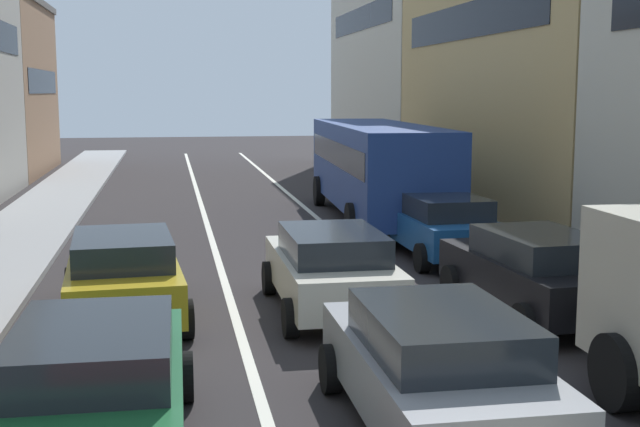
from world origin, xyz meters
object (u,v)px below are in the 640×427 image
(sedan_left_lane_third, at_px, (123,274))
(wagon_right_lane_far, at_px, (441,225))
(bus_mid_queue_primary, at_px, (377,163))
(hatchback_centre_lane_third, at_px, (331,268))
(sedan_right_lane_behind_truck, at_px, (536,271))
(sedan_centre_lane_second, at_px, (436,366))
(wagon_left_lane_second, at_px, (96,386))

(sedan_left_lane_third, height_order, wagon_right_lane_far, same)
(sedan_left_lane_third, distance_m, bus_mid_queue_primary, 12.11)
(hatchback_centre_lane_third, height_order, sedan_right_lane_behind_truck, same)
(sedan_centre_lane_second, height_order, sedan_right_lane_behind_truck, same)
(wagon_left_lane_second, bearing_deg, sedan_right_lane_behind_truck, -56.39)
(sedan_left_lane_third, relative_size, bus_mid_queue_primary, 0.42)
(sedan_centre_lane_second, height_order, bus_mid_queue_primary, bus_mid_queue_primary)
(sedan_right_lane_behind_truck, bearing_deg, sedan_centre_lane_second, 140.86)
(sedan_left_lane_third, distance_m, wagon_right_lane_far, 8.14)
(sedan_centre_lane_second, bearing_deg, sedan_left_lane_third, 33.71)
(sedan_left_lane_third, xyz_separation_m, sedan_right_lane_behind_truck, (6.99, -1.04, 0.00))
(sedan_centre_lane_second, distance_m, wagon_left_lane_second, 3.72)
(hatchback_centre_lane_third, bearing_deg, wagon_left_lane_second, 146.75)
(sedan_centre_lane_second, height_order, wagon_left_lane_second, same)
(wagon_right_lane_far, xyz_separation_m, bus_mid_queue_primary, (-0.12, 5.77, 0.96))
(wagon_left_lane_second, xyz_separation_m, bus_mid_queue_primary, (6.90, 15.48, 0.96))
(wagon_left_lane_second, distance_m, sedan_left_lane_third, 5.57)
(wagon_right_lane_far, distance_m, bus_mid_queue_primary, 5.85)
(sedan_centre_lane_second, height_order, hatchback_centre_lane_third, same)
(hatchback_centre_lane_third, distance_m, bus_mid_queue_primary, 10.65)
(sedan_centre_lane_second, xyz_separation_m, sedan_right_lane_behind_truck, (3.28, 4.57, 0.00))
(sedan_right_lane_behind_truck, xyz_separation_m, wagon_right_lane_far, (0.02, 5.18, 0.00))
(sedan_left_lane_third, relative_size, wagon_right_lane_far, 1.02)
(wagon_left_lane_second, bearing_deg, wagon_right_lane_far, -35.15)
(hatchback_centre_lane_third, distance_m, sedan_right_lane_behind_truck, 3.54)
(sedan_left_lane_third, bearing_deg, wagon_right_lane_far, -63.17)
(sedan_left_lane_third, bearing_deg, sedan_centre_lane_second, -150.26)
(bus_mid_queue_primary, bearing_deg, sedan_left_lane_third, 148.12)
(hatchback_centre_lane_third, bearing_deg, sedan_centre_lane_second, -178.30)
(wagon_left_lane_second, height_order, sedan_left_lane_third, same)
(hatchback_centre_lane_third, relative_size, bus_mid_queue_primary, 0.41)
(wagon_left_lane_second, height_order, wagon_right_lane_far, same)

